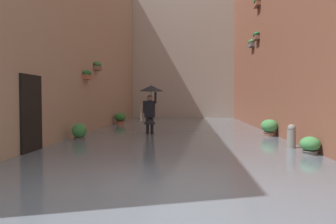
{
  "coord_description": "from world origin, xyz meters",
  "views": [
    {
      "loc": [
        -0.42,
        4.98,
        1.58
      ],
      "look_at": [
        0.43,
        -8.81,
        1.03
      ],
      "focal_mm": 35.51,
      "sensor_mm": 36.0,
      "label": 1
    }
  ],
  "objects_px": {
    "potted_plant_mid_right": "(120,119)",
    "potted_plant_mid_left": "(310,148)",
    "potted_plant_near_left": "(269,129)",
    "mooring_bollard": "(291,140)",
    "person_wading": "(150,101)",
    "potted_plant_near_right": "(79,133)"
  },
  "relations": [
    {
      "from": "potted_plant_mid_left",
      "to": "potted_plant_near_right",
      "type": "bearing_deg",
      "value": -20.52
    },
    {
      "from": "potted_plant_near_right",
      "to": "mooring_bollard",
      "type": "distance_m",
      "value": 6.64
    },
    {
      "from": "mooring_bollard",
      "to": "potted_plant_near_left",
      "type": "bearing_deg",
      "value": -91.95
    },
    {
      "from": "potted_plant_mid_right",
      "to": "potted_plant_near_left",
      "type": "height_order",
      "value": "potted_plant_near_left"
    },
    {
      "from": "person_wading",
      "to": "potted_plant_mid_left",
      "type": "distance_m",
      "value": 6.45
    },
    {
      "from": "potted_plant_near_right",
      "to": "potted_plant_mid_left",
      "type": "bearing_deg",
      "value": 159.48
    },
    {
      "from": "potted_plant_near_left",
      "to": "mooring_bollard",
      "type": "xyz_separation_m",
      "value": [
        0.1,
        2.94,
        -0.05
      ]
    },
    {
      "from": "potted_plant_mid_right",
      "to": "potted_plant_near_left",
      "type": "bearing_deg",
      "value": 140.58
    },
    {
      "from": "potted_plant_mid_right",
      "to": "potted_plant_mid_left",
      "type": "xyz_separation_m",
      "value": [
        -6.7,
        9.52,
        -0.1
      ]
    },
    {
      "from": "potted_plant_mid_left",
      "to": "potted_plant_mid_right",
      "type": "bearing_deg",
      "value": -54.86
    },
    {
      "from": "potted_plant_near_left",
      "to": "potted_plant_near_right",
      "type": "bearing_deg",
      "value": 13.29
    },
    {
      "from": "potted_plant_near_left",
      "to": "mooring_bollard",
      "type": "height_order",
      "value": "mooring_bollard"
    },
    {
      "from": "potted_plant_mid_right",
      "to": "potted_plant_near_left",
      "type": "distance_m",
      "value": 8.65
    },
    {
      "from": "potted_plant_mid_left",
      "to": "potted_plant_near_left",
      "type": "distance_m",
      "value": 4.03
    },
    {
      "from": "potted_plant_mid_right",
      "to": "potted_plant_near_right",
      "type": "relative_size",
      "value": 1.06
    },
    {
      "from": "person_wading",
      "to": "mooring_bollard",
      "type": "xyz_separation_m",
      "value": [
        -4.35,
        3.42,
        -1.06
      ]
    },
    {
      "from": "potted_plant_mid_right",
      "to": "potted_plant_mid_left",
      "type": "distance_m",
      "value": 11.65
    },
    {
      "from": "person_wading",
      "to": "mooring_bollard",
      "type": "height_order",
      "value": "person_wading"
    },
    {
      "from": "person_wading",
      "to": "potted_plant_mid_left",
      "type": "height_order",
      "value": "person_wading"
    },
    {
      "from": "potted_plant_mid_right",
      "to": "potted_plant_near_right",
      "type": "height_order",
      "value": "potted_plant_mid_right"
    },
    {
      "from": "person_wading",
      "to": "potted_plant_near_right",
      "type": "xyz_separation_m",
      "value": [
        2.14,
        2.04,
        -1.06
      ]
    },
    {
      "from": "potted_plant_mid_right",
      "to": "potted_plant_near_left",
      "type": "xyz_separation_m",
      "value": [
        -6.68,
        5.49,
        0.02
      ]
    }
  ]
}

